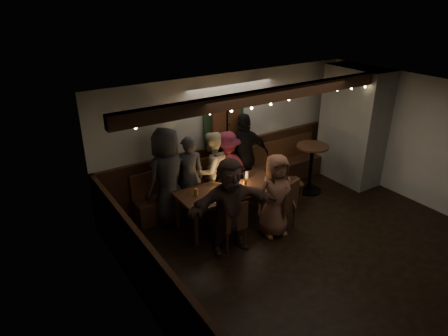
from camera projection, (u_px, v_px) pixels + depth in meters
room at (302, 150)px, 8.21m from camera, size 6.02×5.01×2.62m
dining_table at (230, 191)px, 7.47m from camera, size 2.01×0.86×0.87m
chair_near_left at (234, 222)px, 6.73m from camera, size 0.44×0.44×0.92m
chair_near_right at (285, 203)px, 7.22m from camera, size 0.58×0.58×1.02m
chair_end at (287, 178)px, 8.22m from camera, size 0.57×0.57×0.97m
high_top at (311, 163)px, 8.60m from camera, size 0.68×0.68×1.08m
person_a at (167, 176)px, 7.41m from camera, size 1.06×0.86×1.87m
person_b at (189, 176)px, 7.66m from camera, size 0.69×0.55×1.64m
person_c at (212, 171)px, 7.93m from camera, size 0.84×0.69×1.62m
person_d at (227, 168)px, 8.14m from camera, size 1.02×0.61×1.55m
person_e at (244, 156)px, 8.32m from camera, size 1.16×0.74×1.84m
person_f at (230, 206)px, 6.59m from camera, size 1.64×0.79×1.69m
person_g at (275, 196)px, 7.05m from camera, size 0.85×0.65×1.55m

